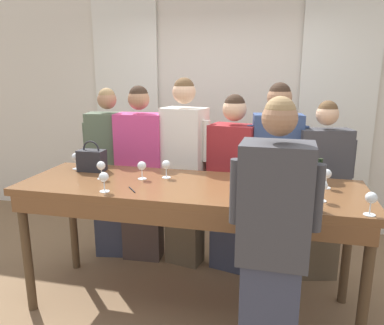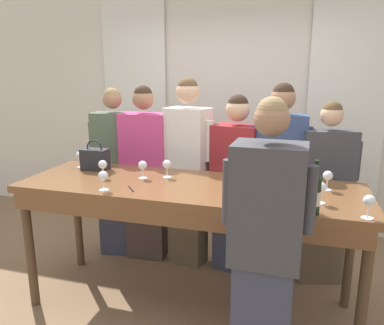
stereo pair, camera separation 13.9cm
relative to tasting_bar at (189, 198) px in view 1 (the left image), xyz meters
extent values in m
plane|color=#846647|center=(0.00, 0.02, -0.93)|extent=(18.00, 18.00, 0.00)
cube|color=silver|center=(0.00, 1.88, 0.47)|extent=(12.00, 0.06, 2.80)
cube|color=white|center=(-1.24, 1.82, 0.42)|extent=(0.81, 0.03, 2.69)
cube|color=white|center=(1.24, 1.82, 0.42)|extent=(0.81, 0.03, 2.69)
cube|color=brown|center=(0.00, 0.02, 0.07)|extent=(2.58, 0.82, 0.05)
cube|color=brown|center=(0.00, -0.37, -0.01)|extent=(2.47, 0.03, 0.12)
cylinder|color=#4C3823|center=(-1.21, -0.31, -0.44)|extent=(0.07, 0.07, 0.97)
cylinder|color=#4C3823|center=(1.21, -0.31, -0.44)|extent=(0.07, 0.07, 0.97)
cylinder|color=#4C3823|center=(-1.21, 0.36, -0.44)|extent=(0.07, 0.07, 0.97)
cylinder|color=#4C3823|center=(1.21, 0.36, -0.44)|extent=(0.07, 0.07, 0.97)
cylinder|color=black|center=(0.88, -0.33, 0.21)|extent=(0.07, 0.07, 0.22)
cone|color=black|center=(0.88, -0.33, 0.34)|extent=(0.07, 0.07, 0.04)
cylinder|color=black|center=(0.88, -0.33, 0.39)|extent=(0.03, 0.03, 0.07)
cylinder|color=beige|center=(0.88, -0.33, 0.20)|extent=(0.07, 0.07, 0.09)
cube|color=#232328|center=(-0.90, 0.22, 0.19)|extent=(0.22, 0.13, 0.18)
torus|color=#232328|center=(-0.90, 0.22, 0.29)|extent=(0.15, 0.01, 0.15)
cylinder|color=white|center=(-0.71, 0.01, 0.10)|extent=(0.07, 0.07, 0.00)
cylinder|color=white|center=(-0.71, 0.01, 0.14)|extent=(0.01, 0.01, 0.07)
sphere|color=white|center=(-0.71, 0.01, 0.21)|extent=(0.07, 0.07, 0.07)
cylinder|color=white|center=(-0.22, 0.16, 0.10)|extent=(0.07, 0.07, 0.00)
cylinder|color=white|center=(-0.22, 0.16, 0.14)|extent=(0.01, 0.01, 0.07)
sphere|color=white|center=(-0.22, 0.16, 0.21)|extent=(0.07, 0.07, 0.07)
cylinder|color=white|center=(-0.54, -0.28, 0.10)|extent=(0.07, 0.07, 0.00)
cylinder|color=white|center=(-0.54, -0.28, 0.14)|extent=(0.01, 0.01, 0.07)
sphere|color=white|center=(-0.54, -0.28, 0.21)|extent=(0.07, 0.07, 0.07)
cylinder|color=white|center=(1.18, -0.32, 0.10)|extent=(0.07, 0.07, 0.00)
cylinder|color=white|center=(1.18, -0.32, 0.14)|extent=(0.01, 0.01, 0.07)
sphere|color=white|center=(1.18, -0.32, 0.21)|extent=(0.07, 0.07, 0.07)
sphere|color=maroon|center=(1.18, -0.32, 0.20)|extent=(0.04, 0.04, 0.04)
cylinder|color=white|center=(-1.06, 0.24, 0.10)|extent=(0.07, 0.07, 0.00)
cylinder|color=white|center=(-1.06, 0.24, 0.14)|extent=(0.01, 0.01, 0.07)
sphere|color=white|center=(-1.06, 0.24, 0.21)|extent=(0.07, 0.07, 0.07)
sphere|color=maroon|center=(-1.06, 0.24, 0.20)|extent=(0.04, 0.04, 0.04)
cylinder|color=white|center=(0.93, -0.14, 0.10)|extent=(0.07, 0.07, 0.00)
cylinder|color=white|center=(0.93, -0.14, 0.14)|extent=(0.01, 0.01, 0.07)
sphere|color=white|center=(0.93, -0.14, 0.21)|extent=(0.07, 0.07, 0.07)
sphere|color=maroon|center=(0.93, -0.14, 0.20)|extent=(0.04, 0.04, 0.04)
cylinder|color=white|center=(0.82, -0.28, 0.10)|extent=(0.07, 0.07, 0.00)
cylinder|color=white|center=(0.82, -0.28, 0.14)|extent=(0.01, 0.01, 0.07)
sphere|color=white|center=(0.82, -0.28, 0.21)|extent=(0.07, 0.07, 0.07)
cylinder|color=white|center=(0.42, 0.23, 0.10)|extent=(0.07, 0.07, 0.00)
cylinder|color=white|center=(0.42, 0.23, 0.14)|extent=(0.01, 0.01, 0.07)
sphere|color=white|center=(0.42, 0.23, 0.21)|extent=(0.07, 0.07, 0.07)
cylinder|color=white|center=(-0.40, 0.08, 0.10)|extent=(0.07, 0.07, 0.00)
cylinder|color=white|center=(-0.40, 0.08, 0.14)|extent=(0.01, 0.01, 0.07)
sphere|color=white|center=(-0.40, 0.08, 0.21)|extent=(0.07, 0.07, 0.07)
sphere|color=maroon|center=(-0.40, 0.08, 0.20)|extent=(0.04, 0.04, 0.04)
cylinder|color=white|center=(0.99, 0.17, 0.10)|extent=(0.07, 0.07, 0.00)
cylinder|color=white|center=(0.99, 0.17, 0.14)|extent=(0.01, 0.01, 0.07)
sphere|color=white|center=(0.99, 0.17, 0.21)|extent=(0.07, 0.07, 0.07)
cylinder|color=black|center=(-0.37, -0.20, 0.11)|extent=(0.09, 0.11, 0.01)
cube|color=#383D51|center=(-0.97, 0.72, -0.52)|extent=(0.37, 0.25, 0.82)
cube|color=#4C5B47|center=(-0.97, 0.72, 0.22)|extent=(0.43, 0.30, 0.65)
sphere|color=#9E7051|center=(-0.97, 0.72, 0.66)|extent=(0.18, 0.18, 0.18)
sphere|color=#93754C|center=(-0.97, 0.72, 0.70)|extent=(0.16, 0.16, 0.16)
cylinder|color=#4C5B47|center=(-0.75, 0.75, 0.26)|extent=(0.08, 0.08, 0.36)
cylinder|color=#4C5B47|center=(-1.19, 0.68, 0.26)|extent=(0.08, 0.08, 0.36)
cube|color=#473833|center=(-0.65, 0.72, -0.52)|extent=(0.39, 0.24, 0.82)
cube|color=#C63D7A|center=(-0.65, 0.72, 0.22)|extent=(0.46, 0.28, 0.65)
sphere|color=#9E7051|center=(-0.65, 0.72, 0.68)|extent=(0.20, 0.20, 0.20)
sphere|color=#332319|center=(-0.65, 0.72, 0.71)|extent=(0.18, 0.18, 0.18)
cylinder|color=#C63D7A|center=(-0.41, 0.73, 0.26)|extent=(0.07, 0.07, 0.36)
cylinder|color=#C63D7A|center=(-0.89, 0.70, 0.26)|extent=(0.07, 0.07, 0.36)
cube|color=brown|center=(-0.22, 0.72, -0.50)|extent=(0.37, 0.28, 0.85)
cube|color=silver|center=(-0.22, 0.72, 0.27)|extent=(0.44, 0.33, 0.68)
sphere|color=#DBAD89|center=(-0.22, 0.72, 0.74)|extent=(0.21, 0.21, 0.21)
sphere|color=brown|center=(-0.22, 0.72, 0.78)|extent=(0.19, 0.19, 0.19)
cylinder|color=silver|center=(0.00, 0.67, 0.32)|extent=(0.08, 0.08, 0.37)
cylinder|color=silver|center=(-0.43, 0.76, 0.32)|extent=(0.08, 0.08, 0.37)
cube|color=#383D51|center=(0.24, 0.72, -0.54)|extent=(0.40, 0.31, 0.78)
cube|color=maroon|center=(0.24, 0.72, 0.16)|extent=(0.47, 0.36, 0.61)
sphere|color=#DBAD89|center=(0.24, 0.72, 0.60)|extent=(0.21, 0.21, 0.21)
sphere|color=#332319|center=(0.24, 0.72, 0.64)|extent=(0.19, 0.19, 0.19)
cylinder|color=maroon|center=(0.46, 0.66, 0.20)|extent=(0.08, 0.08, 0.34)
cylinder|color=maroon|center=(0.02, 0.77, 0.20)|extent=(0.08, 0.08, 0.34)
cube|color=#473833|center=(0.62, 0.72, -0.51)|extent=(0.38, 0.23, 0.83)
cube|color=#334775|center=(0.62, 0.72, 0.24)|extent=(0.45, 0.27, 0.66)
sphere|color=#9E7051|center=(0.62, 0.72, 0.71)|extent=(0.21, 0.21, 0.21)
sphere|color=#332319|center=(0.62, 0.72, 0.74)|extent=(0.19, 0.19, 0.19)
cylinder|color=#334775|center=(0.85, 0.75, 0.29)|extent=(0.08, 0.08, 0.36)
cylinder|color=#334775|center=(0.39, 0.69, 0.29)|extent=(0.08, 0.08, 0.36)
cube|color=brown|center=(1.02, 0.72, -0.54)|extent=(0.40, 0.26, 0.77)
cube|color=#3D3D42|center=(1.02, 0.72, 0.15)|extent=(0.47, 0.30, 0.61)
sphere|color=#DBAD89|center=(1.02, 0.72, 0.58)|extent=(0.19, 0.19, 0.19)
sphere|color=brown|center=(1.02, 0.72, 0.61)|extent=(0.16, 0.16, 0.16)
cylinder|color=#3D3D42|center=(1.25, 0.78, 0.19)|extent=(0.09, 0.09, 0.33)
cylinder|color=#3D3D42|center=(0.79, 0.66, 0.19)|extent=(0.09, 0.09, 0.33)
cube|color=#383D51|center=(0.63, -0.64, -0.51)|extent=(0.33, 0.24, 0.83)
cube|color=#3D3D42|center=(0.63, -0.64, 0.24)|extent=(0.39, 0.28, 0.66)
sphere|color=#9E7051|center=(0.63, -0.64, 0.70)|extent=(0.18, 0.18, 0.18)
sphere|color=#93754C|center=(0.63, -0.64, 0.73)|extent=(0.16, 0.16, 0.16)
cylinder|color=#3D3D42|center=(0.42, -0.63, 0.29)|extent=(0.07, 0.07, 0.36)
cylinder|color=#3D3D42|center=(0.84, -0.64, 0.29)|extent=(0.07, 0.07, 0.36)
camera|label=1|loc=(0.63, -2.58, 0.93)|focal=35.00mm
camera|label=2|loc=(0.77, -2.55, 0.93)|focal=35.00mm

